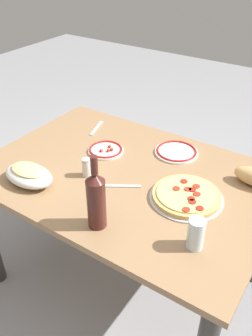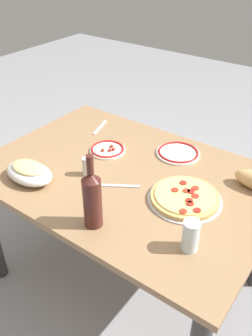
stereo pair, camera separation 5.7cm
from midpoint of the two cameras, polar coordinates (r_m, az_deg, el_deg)
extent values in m
plane|color=gray|center=(2.11, -0.81, -17.08)|extent=(8.00, 8.00, 0.00)
cube|color=#93704C|center=(1.62, -1.01, -1.33)|extent=(1.30, 0.91, 0.03)
cylinder|color=#33302D|center=(2.38, -7.26, 0.80)|extent=(0.07, 0.07, 0.69)
cylinder|color=#B7B7BC|center=(1.48, 8.52, -4.77)|extent=(0.30, 0.30, 0.01)
cylinder|color=tan|center=(1.48, 8.56, -4.41)|extent=(0.28, 0.28, 0.02)
cylinder|color=#EACC75|center=(1.47, 8.60, -4.04)|extent=(0.25, 0.25, 0.01)
cylinder|color=#B22D1E|center=(1.51, 10.13, -2.91)|extent=(0.03, 0.03, 0.00)
cylinder|color=maroon|center=(1.48, 9.46, -3.45)|extent=(0.03, 0.03, 0.00)
cylinder|color=#B22D1E|center=(1.46, 10.13, -4.19)|extent=(0.03, 0.03, 0.00)
cylinder|color=maroon|center=(1.53, 8.20, -2.13)|extent=(0.03, 0.03, 0.00)
cylinder|color=#B22D1E|center=(1.48, 6.96, -3.29)|extent=(0.03, 0.03, 0.00)
cylinder|color=#B22D1E|center=(1.38, 8.42, -6.61)|extent=(0.03, 0.03, 0.00)
cylinder|color=maroon|center=(1.40, 10.57, -6.37)|extent=(0.03, 0.03, 0.00)
cylinder|color=maroon|center=(1.42, 9.44, -5.37)|extent=(0.03, 0.03, 0.00)
cylinder|color=#B22D1E|center=(1.48, 8.76, -3.37)|extent=(0.03, 0.03, 0.00)
cylinder|color=maroon|center=(1.44, 9.27, -4.89)|extent=(0.03, 0.03, 0.00)
ellipsoid|color=white|center=(1.60, -16.27, -1.14)|extent=(0.24, 0.15, 0.07)
ellipsoid|color=#AD2819|center=(1.60, -16.34, -0.79)|extent=(0.20, 0.12, 0.03)
ellipsoid|color=#EFD684|center=(1.59, -16.44, -0.25)|extent=(0.17, 0.10, 0.02)
cylinder|color=#471E19|center=(1.29, -6.02, -5.72)|extent=(0.07, 0.07, 0.20)
cone|color=#471E19|center=(1.22, -6.34, -1.53)|extent=(0.07, 0.07, 0.03)
cylinder|color=#471E19|center=(1.19, -6.49, 0.42)|extent=(0.03, 0.03, 0.07)
cylinder|color=silver|center=(1.25, 9.80, -10.34)|extent=(0.06, 0.06, 0.12)
cylinder|color=white|center=(1.78, -4.18, 2.79)|extent=(0.18, 0.18, 0.01)
torus|color=red|center=(1.77, -4.19, 3.01)|extent=(0.17, 0.17, 0.01)
cube|color=#AD2819|center=(1.78, -3.57, 3.41)|extent=(0.01, 0.01, 0.01)
cube|color=#AD2819|center=(1.75, -3.83, 2.76)|extent=(0.01, 0.01, 0.01)
cube|color=#AD2819|center=(1.76, -3.24, 2.94)|extent=(0.01, 0.01, 0.01)
cube|color=#AD2819|center=(1.75, -4.93, 2.75)|extent=(0.01, 0.01, 0.01)
cylinder|color=white|center=(1.77, 7.14, 2.51)|extent=(0.21, 0.21, 0.01)
torus|color=red|center=(1.77, 7.16, 2.73)|extent=(0.20, 0.20, 0.01)
cylinder|color=silver|center=(1.59, -7.34, -0.09)|extent=(0.04, 0.04, 0.07)
cylinder|color=#B7B7BC|center=(1.57, -7.45, 1.22)|extent=(0.04, 0.04, 0.01)
cube|color=#B7B7BC|center=(1.53, -1.84, -2.91)|extent=(0.15, 0.11, 0.00)
cube|color=#B7B7BC|center=(2.00, -5.57, 6.39)|extent=(0.06, 0.17, 0.00)
camera|label=1|loc=(0.03, -91.03, -0.70)|focal=38.12mm
camera|label=2|loc=(0.03, 88.97, 0.70)|focal=38.12mm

